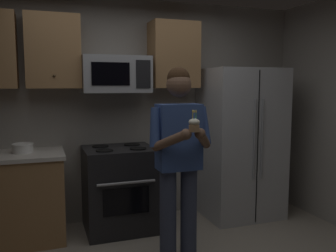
{
  "coord_description": "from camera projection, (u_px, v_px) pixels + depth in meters",
  "views": [
    {
      "loc": [
        -0.93,
        -2.5,
        1.61
      ],
      "look_at": [
        0.1,
        0.45,
        1.25
      ],
      "focal_mm": 38.62,
      "sensor_mm": 36.0,
      "label": 1
    }
  ],
  "objects": [
    {
      "name": "wall_back",
      "position": [
        124.0,
        111.0,
        4.32
      ],
      "size": [
        4.4,
        0.1,
        2.6
      ],
      "primitive_type": "cube",
      "color": "gray",
      "rests_on": "ground"
    },
    {
      "name": "microwave",
      "position": [
        116.0,
        74.0,
        3.97
      ],
      "size": [
        0.74,
        0.41,
        0.4
      ],
      "color": "#9EA0A5"
    },
    {
      "name": "cabinet_row_upper",
      "position": [
        60.0,
        52.0,
        3.8
      ],
      "size": [
        2.78,
        0.36,
        0.76
      ],
      "color": "#9E7247"
    },
    {
      "name": "cupcake",
      "position": [
        194.0,
        125.0,
        2.85
      ],
      "size": [
        0.09,
        0.09,
        0.17
      ],
      "color": "#A87F56"
    },
    {
      "name": "refrigerator",
      "position": [
        241.0,
        143.0,
        4.41
      ],
      "size": [
        0.9,
        0.75,
        1.8
      ],
      "color": "#B7BABF",
      "rests_on": "ground"
    },
    {
      "name": "person",
      "position": [
        179.0,
        154.0,
        3.19
      ],
      "size": [
        0.6,
        0.48,
        1.76
      ],
      "color": "#383F59",
      "rests_on": "ground"
    },
    {
      "name": "oven_range",
      "position": [
        120.0,
        189.0,
        4.0
      ],
      "size": [
        0.76,
        0.7,
        0.93
      ],
      "color": "black",
      "rests_on": "ground"
    },
    {
      "name": "bowl_large_white",
      "position": [
        23.0,
        148.0,
        3.66
      ],
      "size": [
        0.21,
        0.21,
        0.1
      ],
      "color": "white",
      "rests_on": "counter_left"
    }
  ]
}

